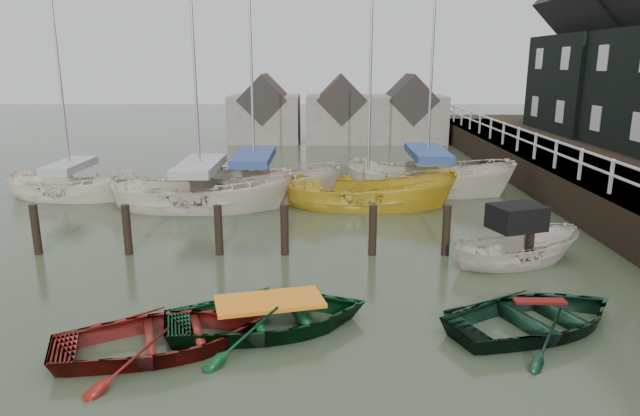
{
  "coord_description": "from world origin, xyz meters",
  "views": [
    {
      "loc": [
        -0.14,
        -11.86,
        5.15
      ],
      "look_at": [
        -0.23,
        2.71,
        1.4
      ],
      "focal_mm": 32.0,
      "sensor_mm": 36.0,
      "label": 1
    }
  ],
  "objects_px": {
    "sailboat_d": "(426,190)",
    "sailboat_a": "(202,206)",
    "sailboat_c": "(368,206)",
    "sailboat_e": "(73,196)",
    "rowboat_green": "(270,329)",
    "sailboat_b": "(255,196)",
    "rowboat_dkgreen": "(537,329)",
    "rowboat_red": "(164,349)",
    "motorboat": "(515,258)"
  },
  "relations": [
    {
      "from": "sailboat_d",
      "to": "sailboat_a",
      "type": "bearing_deg",
      "value": 127.19
    },
    {
      "from": "sailboat_c",
      "to": "sailboat_e",
      "type": "height_order",
      "value": "sailboat_c"
    },
    {
      "from": "rowboat_green",
      "to": "sailboat_b",
      "type": "distance_m",
      "value": 11.46
    },
    {
      "from": "sailboat_c",
      "to": "sailboat_e",
      "type": "relative_size",
      "value": 1.07
    },
    {
      "from": "rowboat_dkgreen",
      "to": "sailboat_d",
      "type": "height_order",
      "value": "sailboat_d"
    },
    {
      "from": "sailboat_e",
      "to": "rowboat_dkgreen",
      "type": "bearing_deg",
      "value": -117.49
    },
    {
      "from": "rowboat_green",
      "to": "sailboat_a",
      "type": "relative_size",
      "value": 0.35
    },
    {
      "from": "rowboat_green",
      "to": "sailboat_d",
      "type": "bearing_deg",
      "value": -37.78
    },
    {
      "from": "sailboat_c",
      "to": "sailboat_b",
      "type": "bearing_deg",
      "value": 75.7
    },
    {
      "from": "rowboat_red",
      "to": "sailboat_d",
      "type": "xyz_separation_m",
      "value": [
        7.14,
        13.29,
        0.06
      ]
    },
    {
      "from": "rowboat_dkgreen",
      "to": "motorboat",
      "type": "xyz_separation_m",
      "value": [
        0.82,
        3.86,
        0.12
      ]
    },
    {
      "from": "sailboat_d",
      "to": "rowboat_green",
      "type": "bearing_deg",
      "value": 176.35
    },
    {
      "from": "rowboat_red",
      "to": "sailboat_b",
      "type": "bearing_deg",
      "value": -20.59
    },
    {
      "from": "rowboat_red",
      "to": "sailboat_a",
      "type": "bearing_deg",
      "value": -11.36
    },
    {
      "from": "sailboat_c",
      "to": "sailboat_e",
      "type": "xyz_separation_m",
      "value": [
        -11.37,
        1.22,
        0.06
      ]
    },
    {
      "from": "motorboat",
      "to": "sailboat_c",
      "type": "bearing_deg",
      "value": 10.27
    },
    {
      "from": "rowboat_red",
      "to": "sailboat_d",
      "type": "bearing_deg",
      "value": -47.63
    },
    {
      "from": "sailboat_a",
      "to": "sailboat_c",
      "type": "relative_size",
      "value": 1.14
    },
    {
      "from": "rowboat_dkgreen",
      "to": "sailboat_c",
      "type": "relative_size",
      "value": 0.38
    },
    {
      "from": "sailboat_b",
      "to": "sailboat_e",
      "type": "relative_size",
      "value": 1.16
    },
    {
      "from": "rowboat_red",
      "to": "rowboat_green",
      "type": "height_order",
      "value": "rowboat_green"
    },
    {
      "from": "sailboat_e",
      "to": "sailboat_d",
      "type": "bearing_deg",
      "value": -73.74
    },
    {
      "from": "rowboat_dkgreen",
      "to": "sailboat_a",
      "type": "relative_size",
      "value": 0.33
    },
    {
      "from": "rowboat_green",
      "to": "sailboat_e",
      "type": "distance_m",
      "value": 14.13
    },
    {
      "from": "rowboat_dkgreen",
      "to": "sailboat_b",
      "type": "relative_size",
      "value": 0.35
    },
    {
      "from": "rowboat_red",
      "to": "sailboat_d",
      "type": "distance_m",
      "value": 15.09
    },
    {
      "from": "rowboat_green",
      "to": "rowboat_dkgreen",
      "type": "height_order",
      "value": "rowboat_green"
    },
    {
      "from": "sailboat_b",
      "to": "sailboat_d",
      "type": "height_order",
      "value": "sailboat_d"
    },
    {
      "from": "motorboat",
      "to": "sailboat_a",
      "type": "xyz_separation_m",
      "value": [
        -9.49,
        5.77,
        -0.06
      ]
    },
    {
      "from": "sailboat_d",
      "to": "rowboat_dkgreen",
      "type": "bearing_deg",
      "value": -160.51
    },
    {
      "from": "sailboat_a",
      "to": "rowboat_dkgreen",
      "type": "bearing_deg",
      "value": -137.28
    },
    {
      "from": "rowboat_green",
      "to": "sailboat_a",
      "type": "distance_m",
      "value": 10.22
    },
    {
      "from": "sailboat_c",
      "to": "rowboat_dkgreen",
      "type": "bearing_deg",
      "value": -161.15
    },
    {
      "from": "motorboat",
      "to": "sailboat_c",
      "type": "xyz_separation_m",
      "value": [
        -3.45,
        6.04,
        -0.11
      ]
    },
    {
      "from": "motorboat",
      "to": "sailboat_a",
      "type": "bearing_deg",
      "value": 39.26
    },
    {
      "from": "rowboat_red",
      "to": "sailboat_a",
      "type": "distance_m",
      "value": 10.61
    },
    {
      "from": "sailboat_c",
      "to": "rowboat_green",
      "type": "bearing_deg",
      "value": 168.89
    },
    {
      "from": "motorboat",
      "to": "sailboat_b",
      "type": "relative_size",
      "value": 0.36
    },
    {
      "from": "rowboat_red",
      "to": "motorboat",
      "type": "xyz_separation_m",
      "value": [
        8.01,
        4.73,
        0.12
      ]
    },
    {
      "from": "sailboat_e",
      "to": "sailboat_a",
      "type": "bearing_deg",
      "value": -94.69
    },
    {
      "from": "sailboat_a",
      "to": "sailboat_e",
      "type": "relative_size",
      "value": 1.22
    },
    {
      "from": "motorboat",
      "to": "sailboat_d",
      "type": "bearing_deg",
      "value": -13.66
    },
    {
      "from": "sailboat_a",
      "to": "sailboat_c",
      "type": "distance_m",
      "value": 6.05
    },
    {
      "from": "sailboat_c",
      "to": "sailboat_d",
      "type": "relative_size",
      "value": 0.77
    },
    {
      "from": "rowboat_green",
      "to": "rowboat_dkgreen",
      "type": "xyz_separation_m",
      "value": [
        5.3,
        0.02,
        0.0
      ]
    },
    {
      "from": "rowboat_green",
      "to": "sailboat_a",
      "type": "xyz_separation_m",
      "value": [
        -3.36,
        9.65,
        0.06
      ]
    },
    {
      "from": "rowboat_green",
      "to": "sailboat_d",
      "type": "height_order",
      "value": "sailboat_d"
    },
    {
      "from": "sailboat_a",
      "to": "sailboat_e",
      "type": "bearing_deg",
      "value": 75.06
    },
    {
      "from": "sailboat_a",
      "to": "sailboat_d",
      "type": "distance_m",
      "value": 9.06
    },
    {
      "from": "motorboat",
      "to": "sailboat_b",
      "type": "distance_m",
      "value": 10.76
    }
  ]
}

